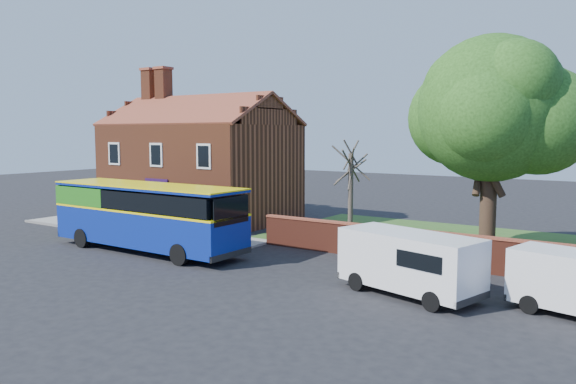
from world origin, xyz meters
The scene contains 10 objects.
ground centered at (0.00, 0.00, 0.00)m, with size 120.00×120.00×0.00m, color black.
pavement centered at (-7.00, 5.75, 0.06)m, with size 18.00×3.50×0.12m, color gray.
kerb centered at (-7.00, 4.00, 0.07)m, with size 18.00×0.15×0.14m, color slate.
grass_strip centered at (13.00, 13.00, 0.02)m, with size 26.00×12.00×0.04m, color #426B28.
shop_building centered at (-7.02, 11.50, 3.41)m, with size 12.30×8.13×10.50m.
boundary_wall centered at (13.00, 7.00, 0.81)m, with size 22.00×0.38×1.60m.
bus centered at (-2.33, 2.09, 1.92)m, with size 11.19×2.98×3.40m.
van_near centered at (11.99, 2.07, 1.30)m, with size 5.65×3.41×2.32m.
large_tree centered at (12.83, 10.10, 6.87)m, with size 8.60×6.81×10.49m.
bare_tree centered at (5.41, 10.01, 2.73)m, with size 2.00×2.38×5.32m.
Camera 1 is at (19.51, -17.21, 5.96)m, focal length 35.00 mm.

